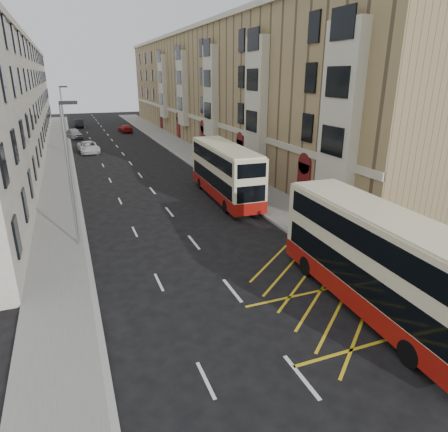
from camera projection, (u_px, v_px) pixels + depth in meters
name	position (u px, v px, depth m)	size (l,w,h in m)	color
ground	(273.00, 341.00, 14.96)	(200.00, 200.00, 0.00)	black
pavement_right	(209.00, 164.00, 44.01)	(4.00, 120.00, 0.15)	slate
pavement_left	(59.00, 176.00, 38.70)	(3.00, 120.00, 0.15)	slate
kerb_right	(192.00, 166.00, 43.32)	(0.25, 120.00, 0.15)	#979792
kerb_left	(75.00, 175.00, 39.22)	(0.25, 120.00, 0.15)	#979792
road_markings	(118.00, 147.00, 54.46)	(10.00, 110.00, 0.01)	silver
terrace_right	(219.00, 88.00, 57.35)	(10.75, 79.00, 15.25)	#957D57
guard_railing	(325.00, 240.00, 21.86)	(0.06, 6.56, 1.01)	red
street_lamp_near	(70.00, 168.00, 21.77)	(0.93, 0.18, 8.00)	gray
street_lamp_far	(64.00, 116.00, 48.10)	(0.93, 0.18, 8.00)	gray
double_decker_front	(376.00, 261.00, 16.41)	(2.97, 10.97, 4.34)	beige
double_decker_rear	(225.00, 172.00, 31.41)	(2.88, 10.79, 4.27)	beige
pedestrian_mid	(412.00, 268.00, 18.20)	(0.93, 0.72, 1.91)	black
pedestrian_far	(313.00, 221.00, 23.92)	(1.13, 0.47, 1.93)	black
white_van	(88.00, 147.00, 50.63)	(2.33, 5.04, 1.40)	silver
car_silver	(74.00, 133.00, 61.98)	(1.81, 4.50, 1.53)	#95979C
car_dark	(79.00, 123.00, 74.59)	(1.57, 4.50, 1.48)	black
car_red	(125.00, 128.00, 68.51)	(1.78, 4.39, 1.27)	#9D1111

